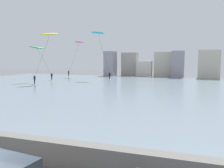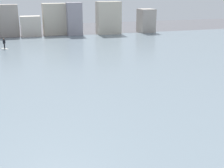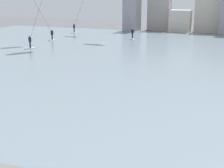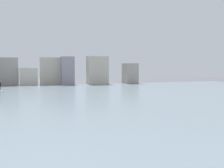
{
  "view_description": "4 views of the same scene",
  "coord_description": "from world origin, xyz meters",
  "px_view_note": "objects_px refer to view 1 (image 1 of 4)",
  "views": [
    {
      "loc": [
        6.74,
        -5.69,
        4.83
      ],
      "look_at": [
        -1.37,
        17.27,
        2.27
      ],
      "focal_mm": 40.03,
      "sensor_mm": 36.0,
      "label": 1
    },
    {
      "loc": [
        -9.71,
        -4.36,
        8.9
      ],
      "look_at": [
        -3.42,
        15.74,
        2.32
      ],
      "focal_mm": 48.48,
      "sensor_mm": 36.0,
      "label": 2
    },
    {
      "loc": [
        4.83,
        -4.81,
        7.18
      ],
      "look_at": [
        -1.66,
        11.41,
        2.41
      ],
      "focal_mm": 54.34,
      "sensor_mm": 36.0,
      "label": 3
    },
    {
      "loc": [
        -7.4,
        -0.78,
        4.25
      ],
      "look_at": [
        -2.74,
        12.78,
        3.23
      ],
      "focal_mm": 39.92,
      "sensor_mm": 36.0,
      "label": 4
    }
  ],
  "objects_px": {
    "kitesurfer_green": "(39,51)",
    "kitesurfer_pink": "(78,46)",
    "kitesurfer_cyan": "(99,36)",
    "kitesurfer_yellow": "(49,37)"
  },
  "relations": [
    {
      "from": "kitesurfer_pink",
      "to": "kitesurfer_cyan",
      "type": "bearing_deg",
      "value": -33.54
    },
    {
      "from": "kitesurfer_yellow",
      "to": "kitesurfer_green",
      "type": "bearing_deg",
      "value": 152.81
    },
    {
      "from": "kitesurfer_cyan",
      "to": "kitesurfer_green",
      "type": "distance_m",
      "value": 13.04
    },
    {
      "from": "kitesurfer_cyan",
      "to": "kitesurfer_green",
      "type": "bearing_deg",
      "value": -137.32
    },
    {
      "from": "kitesurfer_yellow",
      "to": "kitesurfer_pink",
      "type": "xyz_separation_m",
      "value": [
        -1.93,
        15.47,
        -0.86
      ]
    },
    {
      "from": "kitesurfer_cyan",
      "to": "kitesurfer_pink",
      "type": "distance_m",
      "value": 9.26
    },
    {
      "from": "kitesurfer_green",
      "to": "kitesurfer_pink",
      "type": "bearing_deg",
      "value": 82.84
    },
    {
      "from": "kitesurfer_pink",
      "to": "kitesurfer_green",
      "type": "height_order",
      "value": "kitesurfer_pink"
    },
    {
      "from": "kitesurfer_pink",
      "to": "kitesurfer_green",
      "type": "relative_size",
      "value": 1.25
    },
    {
      "from": "kitesurfer_cyan",
      "to": "kitesurfer_green",
      "type": "xyz_separation_m",
      "value": [
        -9.3,
        -8.57,
        -3.21
      ]
    }
  ]
}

